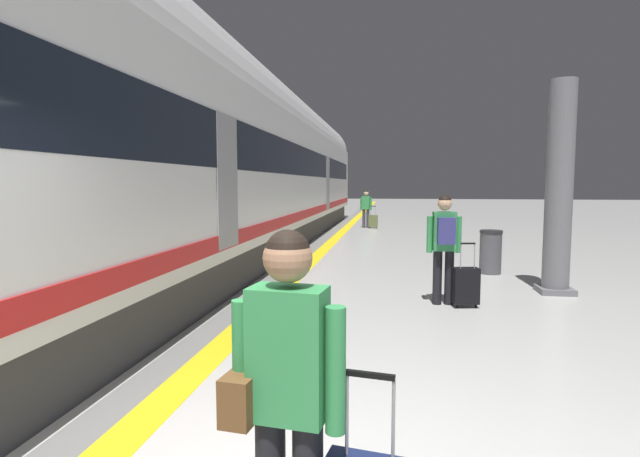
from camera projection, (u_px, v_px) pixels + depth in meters
The scene contains 10 objects.
safety_line_strip at pixel (315, 257), 12.58m from camera, with size 0.36×80.00×0.01m, color yellow.
tactile_edge_band at pixel (305, 257), 12.62m from camera, with size 0.52×80.00×0.01m, color slate.
high_speed_train at pixel (239, 159), 12.74m from camera, with size 2.94×33.71×4.97m.
traveller_foreground at pixel (285, 388), 2.19m from camera, with size 0.55×0.29×1.68m.
passenger_near at pixel (444, 240), 7.58m from camera, with size 0.53×0.35×1.70m.
suitcase_near at pixel (466, 286), 7.48m from camera, with size 0.41×0.29×1.00m.
passenger_mid at pixel (366, 206), 20.98m from camera, with size 0.50×0.21×1.60m.
suitcase_mid at pixel (373, 221), 20.83m from camera, with size 0.39×0.25×0.94m.
platform_pillar at pixel (559, 193), 8.32m from camera, with size 0.56×0.56×3.60m.
waste_bin at pixel (491, 252), 10.28m from camera, with size 0.46×0.46×0.91m.
Camera 1 is at (0.82, -2.31, 1.87)m, focal length 27.68 mm.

